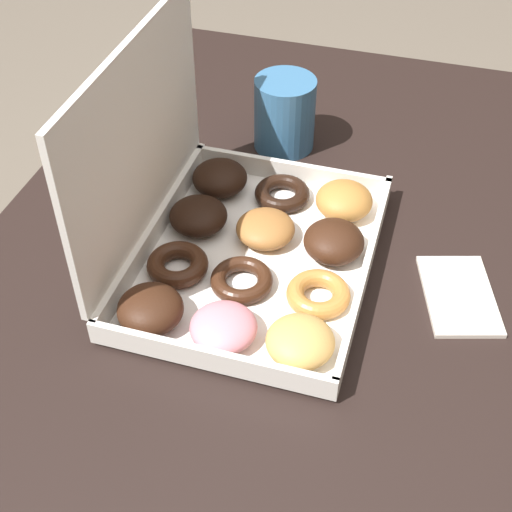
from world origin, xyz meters
The scene contains 4 objects.
dining_table centered at (0.00, 0.00, 0.64)m, with size 1.17×0.87×0.73m.
donut_box centered at (0.00, 0.10, 0.78)m, with size 0.35×0.28×0.27m.
coffee_mug centered at (0.26, 0.11, 0.79)m, with size 0.09×0.09×0.11m.
paper_napkin centered at (0.01, -0.17, 0.74)m, with size 0.15×0.11×0.01m.
Camera 1 is at (-0.61, -0.10, 1.35)m, focal length 50.00 mm.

